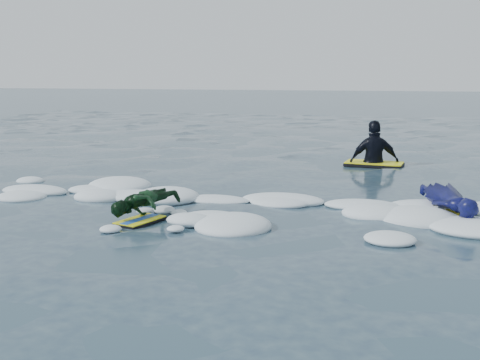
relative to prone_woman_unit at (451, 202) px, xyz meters
name	(u,v)px	position (x,y,z in m)	size (l,w,h in m)	color
ground	(222,226)	(-3.00, -1.31, -0.21)	(120.00, 120.00, 0.00)	#192E3C
foam_band	(241,209)	(-3.00, -0.28, -0.21)	(12.00, 3.10, 0.30)	white
prone_woman_unit	(451,202)	(0.00, 0.00, 0.00)	(0.96, 1.68, 0.41)	black
prone_child_unit	(145,205)	(-4.12, -1.24, 0.00)	(0.94, 1.19, 0.41)	black
waiting_rider_unit	(374,163)	(-1.19, 4.47, -0.14)	(1.31, 0.84, 1.85)	black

